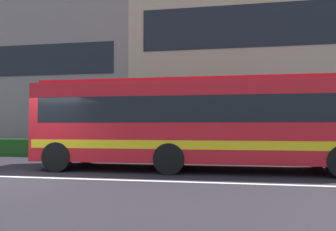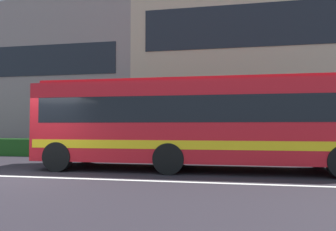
# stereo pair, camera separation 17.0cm
# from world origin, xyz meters

# --- Properties ---
(ground_plane) EXTENTS (160.00, 160.00, 0.00)m
(ground_plane) POSITION_xyz_m (0.00, 0.00, 0.00)
(ground_plane) COLOR #272228
(lane_centre_line) EXTENTS (60.00, 0.16, 0.01)m
(lane_centre_line) POSITION_xyz_m (0.00, 0.00, 0.00)
(lane_centre_line) COLOR silver
(lane_centre_line) RESTS_ON ground_plane
(hedge_row_far) EXTENTS (20.27, 1.10, 0.87)m
(hedge_row_far) POSITION_xyz_m (-1.92, 6.08, 0.44)
(hedge_row_far) COLOR #1B4917
(hedge_row_far) RESTS_ON ground_plane
(apartment_block_left) EXTENTS (23.80, 8.71, 10.13)m
(apartment_block_left) POSITION_xyz_m (-11.54, 13.86, 5.07)
(apartment_block_left) COLOR gray
(apartment_block_left) RESTS_ON ground_plane
(apartment_block_right) EXTENTS (24.17, 8.71, 12.79)m
(apartment_block_right) POSITION_xyz_m (12.44, 13.86, 6.39)
(apartment_block_right) COLOR tan
(apartment_block_right) RESTS_ON ground_plane
(transit_bus) EXTENTS (11.01, 2.74, 3.13)m
(transit_bus) POSITION_xyz_m (4.89, 2.38, 1.73)
(transit_bus) COLOR red
(transit_bus) RESTS_ON ground_plane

